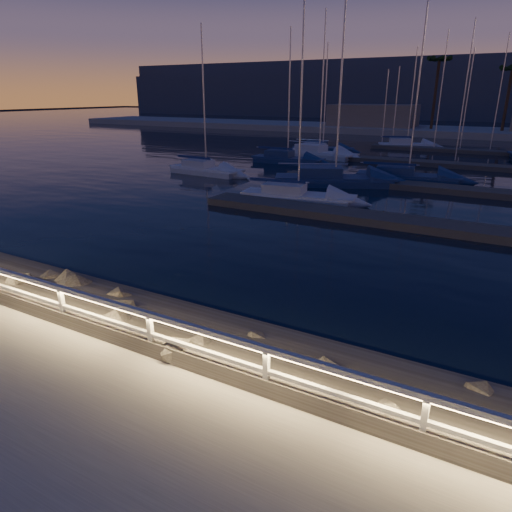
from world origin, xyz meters
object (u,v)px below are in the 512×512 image
object	(u,v)px
sailboat_b	(295,195)
sailboat_m	(405,144)
sailboat_f	(332,178)
guard_rail	(221,345)
sailboat_j	(318,153)
sailboat_i	(321,148)
sailboat_a	(205,169)
sailboat_e	(286,158)
sailboat_g	(405,176)

from	to	relation	value
sailboat_b	sailboat_m	distance (m)	33.44
sailboat_b	sailboat_f	xyz separation A→B (m)	(0.02, 6.32, 0.06)
guard_rail	sailboat_j	xyz separation A→B (m)	(-13.48, 38.42, -0.92)
sailboat_i	guard_rail	bearing A→B (deg)	-76.19
guard_rail	sailboat_i	world-z (taller)	sailboat_i
sailboat_f	sailboat_j	distance (m)	15.34
sailboat_j	sailboat_b	bearing A→B (deg)	-59.81
sailboat_a	sailboat_i	world-z (taller)	sailboat_i
guard_rail	sailboat_f	xyz separation A→B (m)	(-6.74, 24.64, -0.90)
sailboat_e	sailboat_j	xyz separation A→B (m)	(1.01, 5.47, 0.02)
sailboat_a	sailboat_b	world-z (taller)	sailboat_b
sailboat_e	sailboat_j	bearing A→B (deg)	78.09
sailboat_e	sailboat_m	world-z (taller)	sailboat_e
sailboat_b	sailboat_g	size ratio (longest dim) A/B	0.92
guard_rail	sailboat_g	distance (m)	28.90
sailboat_f	sailboat_m	size ratio (longest dim) A/B	1.28
sailboat_g	sailboat_j	distance (m)	14.67
sailboat_a	sailboat_m	xyz separation A→B (m)	(10.17, 27.77, 0.00)
sailboat_i	sailboat_m	size ratio (longest dim) A/B	1.00
guard_rail	sailboat_m	size ratio (longest dim) A/B	3.85
sailboat_g	sailboat_m	xyz separation A→B (m)	(-4.99, 22.98, 0.01)
sailboat_f	sailboat_m	xyz separation A→B (m)	(-0.67, 27.12, -0.05)
sailboat_a	sailboat_j	size ratio (longest dim) A/B	0.81
sailboat_a	sailboat_i	xyz separation A→B (m)	(2.74, 18.88, 0.00)
sailboat_m	sailboat_b	bearing A→B (deg)	-110.34
sailboat_g	sailboat_j	bearing A→B (deg)	129.79
sailboat_g	sailboat_i	world-z (taller)	sailboat_g
sailboat_i	sailboat_e	bearing A→B (deg)	-93.27
sailboat_j	sailboat_i	bearing A→B (deg)	118.59
sailboat_f	sailboat_j	world-z (taller)	sailboat_f
sailboat_a	sailboat_j	world-z (taller)	sailboat_j
guard_rail	sailboat_m	bearing A→B (deg)	98.15
sailboat_b	sailboat_i	size ratio (longest dim) A/B	1.02
sailboat_b	sailboat_i	world-z (taller)	sailboat_b
sailboat_a	sailboat_m	distance (m)	29.57
sailboat_a	sailboat_e	bearing A→B (deg)	75.01
sailboat_b	sailboat_a	bearing A→B (deg)	143.10
guard_rail	sailboat_j	size ratio (longest dim) A/B	3.15
sailboat_f	sailboat_i	xyz separation A→B (m)	(-8.09, 18.23, -0.05)
guard_rail	sailboat_a	xyz separation A→B (m)	(-17.58, 23.99, -0.95)
sailboat_i	sailboat_m	xyz separation A→B (m)	(7.43, 8.88, -0.00)
sailboat_a	sailboat_m	bearing A→B (deg)	73.93
guard_rail	sailboat_b	world-z (taller)	sailboat_b
sailboat_b	sailboat_m	bearing A→B (deg)	81.85
sailboat_g	sailboat_i	distance (m)	18.78
guard_rail	sailboat_g	bearing A→B (deg)	94.81
sailboat_b	sailboat_f	bearing A→B (deg)	80.59
sailboat_g	sailboat_i	bearing A→B (deg)	122.24
sailboat_e	sailboat_j	distance (m)	5.56
sailboat_g	sailboat_m	size ratio (longest dim) A/B	1.12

